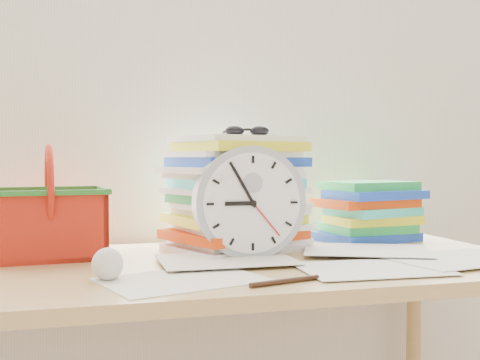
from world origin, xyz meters
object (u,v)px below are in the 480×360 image
object	(u,v)px
desk	(238,293)
book_stack	(368,211)
clock	(249,202)
paper_stack	(234,193)
basket	(49,203)

from	to	relation	value
desk	book_stack	distance (m)	0.54
book_stack	clock	bearing A→B (deg)	-153.79
clock	paper_stack	bearing A→B (deg)	89.15
desk	basket	world-z (taller)	basket
clock	book_stack	distance (m)	0.47
clock	book_stack	bearing A→B (deg)	26.21
clock	book_stack	size ratio (longest dim) A/B	0.94
clock	desk	bearing A→B (deg)	-141.17
desk	basket	size ratio (longest dim) A/B	5.29
basket	clock	bearing A→B (deg)	-20.71
paper_stack	book_stack	bearing A→B (deg)	8.49
desk	book_stack	world-z (taller)	book_stack
paper_stack	clock	size ratio (longest dim) A/B	1.25
clock	basket	size ratio (longest dim) A/B	1.01
basket	book_stack	bearing A→B (deg)	0.55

